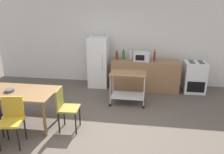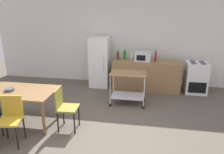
{
  "view_description": "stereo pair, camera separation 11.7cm",
  "coord_description": "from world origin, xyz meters",
  "px_view_note": "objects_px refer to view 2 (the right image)",
  "views": [
    {
      "loc": [
        0.83,
        -3.74,
        2.42
      ],
      "look_at": [
        0.1,
        1.2,
        0.8
      ],
      "focal_mm": 34.62,
      "sensor_mm": 36.0,
      "label": 1
    },
    {
      "loc": [
        0.95,
        -3.72,
        2.42
      ],
      "look_at": [
        0.1,
        1.2,
        0.8
      ],
      "focal_mm": 34.62,
      "sensor_mm": 36.0,
      "label": 2
    }
  ],
  "objects_px": {
    "microwave": "(143,57)",
    "bottle_sparkling_water": "(156,56)",
    "chair_mustard": "(11,117)",
    "refrigerator": "(100,62)",
    "dining_table": "(20,94)",
    "bottle_olive_oil": "(118,56)",
    "chair_olive": "(65,106)",
    "bottle_soda": "(125,55)",
    "kitchen_cart": "(128,83)",
    "stove_oven": "(196,78)",
    "fruit_bowl": "(10,90)",
    "bottle_hot_sauce": "(132,55)"
  },
  "relations": [
    {
      "from": "dining_table",
      "to": "chair_olive",
      "type": "bearing_deg",
      "value": -4.93
    },
    {
      "from": "chair_mustard",
      "to": "bottle_olive_oil",
      "type": "distance_m",
      "value": 3.58
    },
    {
      "from": "bottle_olive_oil",
      "to": "bottle_hot_sauce",
      "type": "height_order",
      "value": "bottle_hot_sauce"
    },
    {
      "from": "chair_olive",
      "to": "kitchen_cart",
      "type": "bearing_deg",
      "value": -41.48
    },
    {
      "from": "chair_olive",
      "to": "chair_mustard",
      "type": "xyz_separation_m",
      "value": [
        -0.79,
        -0.61,
        0.0
      ]
    },
    {
      "from": "kitchen_cart",
      "to": "bottle_hot_sauce",
      "type": "relative_size",
      "value": 2.82
    },
    {
      "from": "bottle_sparkling_water",
      "to": "fruit_bowl",
      "type": "height_order",
      "value": "bottle_sparkling_water"
    },
    {
      "from": "refrigerator",
      "to": "fruit_bowl",
      "type": "xyz_separation_m",
      "value": [
        -1.34,
        -2.64,
        0.0
      ]
    },
    {
      "from": "bottle_soda",
      "to": "bottle_sparkling_water",
      "type": "xyz_separation_m",
      "value": [
        0.92,
        -0.07,
        0.01
      ]
    },
    {
      "from": "refrigerator",
      "to": "stove_oven",
      "type": "bearing_deg",
      "value": -1.6
    },
    {
      "from": "stove_oven",
      "to": "bottle_olive_oil",
      "type": "relative_size",
      "value": 3.29
    },
    {
      "from": "chair_olive",
      "to": "kitchen_cart",
      "type": "distance_m",
      "value": 1.84
    },
    {
      "from": "kitchen_cart",
      "to": "bottle_hot_sauce",
      "type": "xyz_separation_m",
      "value": [
        -0.02,
        1.21,
        0.46
      ]
    },
    {
      "from": "chair_olive",
      "to": "microwave",
      "type": "distance_m",
      "value": 2.96
    },
    {
      "from": "stove_oven",
      "to": "bottle_hot_sauce",
      "type": "bearing_deg",
      "value": 177.86
    },
    {
      "from": "stove_oven",
      "to": "fruit_bowl",
      "type": "bearing_deg",
      "value": -148.9
    },
    {
      "from": "chair_mustard",
      "to": "bottle_soda",
      "type": "bearing_deg",
      "value": 52.25
    },
    {
      "from": "dining_table",
      "to": "fruit_bowl",
      "type": "height_order",
      "value": "fruit_bowl"
    },
    {
      "from": "bottle_hot_sauce",
      "to": "kitchen_cart",
      "type": "bearing_deg",
      "value": -88.91
    },
    {
      "from": "chair_mustard",
      "to": "chair_olive",
      "type": "bearing_deg",
      "value": 27.22
    },
    {
      "from": "chair_olive",
      "to": "fruit_bowl",
      "type": "distance_m",
      "value": 1.24
    },
    {
      "from": "chair_olive",
      "to": "chair_mustard",
      "type": "relative_size",
      "value": 1.0
    },
    {
      "from": "refrigerator",
      "to": "bottle_soda",
      "type": "xyz_separation_m",
      "value": [
        0.78,
        -0.02,
        0.26
      ]
    },
    {
      "from": "chair_mustard",
      "to": "kitchen_cart",
      "type": "bearing_deg",
      "value": 36.48
    },
    {
      "from": "chair_olive",
      "to": "stove_oven",
      "type": "height_order",
      "value": "stove_oven"
    },
    {
      "from": "chair_olive",
      "to": "stove_oven",
      "type": "distance_m",
      "value": 3.98
    },
    {
      "from": "stove_oven",
      "to": "microwave",
      "type": "distance_m",
      "value": 1.68
    },
    {
      "from": "bottle_soda",
      "to": "fruit_bowl",
      "type": "height_order",
      "value": "bottle_soda"
    },
    {
      "from": "stove_oven",
      "to": "fruit_bowl",
      "type": "xyz_separation_m",
      "value": [
        -4.24,
        -2.55,
        0.33
      ]
    },
    {
      "from": "refrigerator",
      "to": "bottle_hot_sauce",
      "type": "height_order",
      "value": "refrigerator"
    },
    {
      "from": "chair_olive",
      "to": "bottle_soda",
      "type": "bearing_deg",
      "value": -22.04
    },
    {
      "from": "chair_mustard",
      "to": "refrigerator",
      "type": "bearing_deg",
      "value": 64.1
    },
    {
      "from": "bottle_olive_oil",
      "to": "bottle_sparkling_water",
      "type": "height_order",
      "value": "bottle_sparkling_water"
    },
    {
      "from": "chair_mustard",
      "to": "kitchen_cart",
      "type": "relative_size",
      "value": 0.98
    },
    {
      "from": "chair_olive",
      "to": "chair_mustard",
      "type": "height_order",
      "value": "same"
    },
    {
      "from": "chair_mustard",
      "to": "kitchen_cart",
      "type": "distance_m",
      "value": 2.82
    },
    {
      "from": "dining_table",
      "to": "bottle_olive_oil",
      "type": "height_order",
      "value": "bottle_olive_oil"
    },
    {
      "from": "bottle_soda",
      "to": "bottle_hot_sauce",
      "type": "bearing_deg",
      "value": 1.64
    },
    {
      "from": "refrigerator",
      "to": "dining_table",
      "type": "bearing_deg",
      "value": -113.86
    },
    {
      "from": "refrigerator",
      "to": "kitchen_cart",
      "type": "distance_m",
      "value": 1.6
    },
    {
      "from": "chair_olive",
      "to": "bottle_soda",
      "type": "xyz_separation_m",
      "value": [
        0.9,
        2.65,
        0.51
      ]
    },
    {
      "from": "bottle_olive_oil",
      "to": "bottle_sparkling_water",
      "type": "relative_size",
      "value": 0.83
    },
    {
      "from": "chair_mustard",
      "to": "kitchen_cart",
      "type": "xyz_separation_m",
      "value": [
        1.93,
        2.05,
        0.05
      ]
    },
    {
      "from": "bottle_olive_oil",
      "to": "bottle_soda",
      "type": "height_order",
      "value": "bottle_soda"
    },
    {
      "from": "chair_mustard",
      "to": "refrigerator",
      "type": "relative_size",
      "value": 0.57
    },
    {
      "from": "microwave",
      "to": "bottle_sparkling_water",
      "type": "bearing_deg",
      "value": 7.1
    },
    {
      "from": "chair_mustard",
      "to": "refrigerator",
      "type": "height_order",
      "value": "refrigerator"
    },
    {
      "from": "dining_table",
      "to": "chair_mustard",
      "type": "height_order",
      "value": "chair_mustard"
    },
    {
      "from": "chair_olive",
      "to": "bottle_olive_oil",
      "type": "height_order",
      "value": "bottle_olive_oil"
    },
    {
      "from": "dining_table",
      "to": "bottle_sparkling_water",
      "type": "distance_m",
      "value": 3.8
    }
  ]
}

